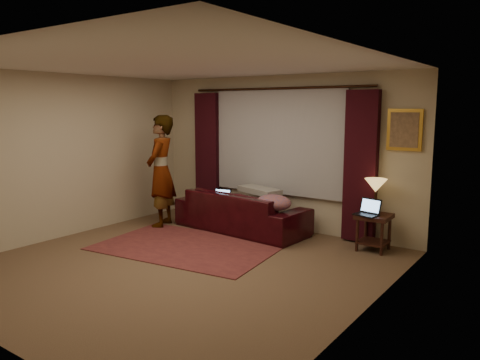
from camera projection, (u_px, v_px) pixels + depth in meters
name	position (u px, v px, depth m)	size (l,w,h in m)	color
floor	(181.00, 265.00, 6.20)	(5.00, 5.00, 0.01)	brown
ceiling	(177.00, 64.00, 5.80)	(5.00, 5.00, 0.02)	silver
wall_back	(279.00, 153.00, 8.01)	(5.00, 0.02, 2.60)	#C2B599
wall_left	(63.00, 156.00, 7.44)	(0.02, 5.00, 2.60)	#C2B599
wall_right	(368.00, 187.00, 4.56)	(0.02, 5.00, 2.60)	#C2B599
sheer_curtain	(278.00, 141.00, 7.93)	(2.50, 0.05, 1.80)	#A5A6AE
drape_left	(208.00, 155.00, 8.80)	(0.50, 0.14, 2.30)	black
drape_right	(361.00, 167.00, 7.07)	(0.50, 0.14, 2.30)	black
curtain_rod	(277.00, 88.00, 7.75)	(0.04, 0.04, 3.40)	black
picture_frame	(405.00, 130.00, 6.70)	(0.50, 0.04, 0.60)	gold
sofa	(241.00, 203.00, 7.87)	(2.32, 1.00, 0.94)	black
throw_blanket	(260.00, 176.00, 7.82)	(0.81, 0.33, 0.10)	gray
clothing_pile	(274.00, 203.00, 7.29)	(0.58, 0.45, 0.25)	#845160
laptop_sofa	(220.00, 196.00, 7.90)	(0.30, 0.33, 0.22)	black
area_rug	(187.00, 246.00, 7.01)	(2.61, 1.74, 0.01)	maroon
end_table	(373.00, 232.00, 6.81)	(0.47, 0.47, 0.54)	black
tiffany_lamp	(375.00, 196.00, 6.77)	(0.32, 0.32, 0.51)	olive
laptop_table	(366.00, 207.00, 6.68)	(0.32, 0.35, 0.24)	black
person	(161.00, 171.00, 8.12)	(0.57, 0.57, 1.94)	gray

